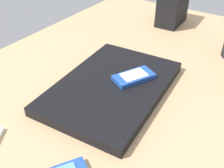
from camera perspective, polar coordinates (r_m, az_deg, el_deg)
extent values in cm
cube|color=tan|center=(69.85, 1.76, -0.18)|extent=(120.00, 80.00, 3.00)
cube|color=black|center=(64.57, 0.00, -0.59)|extent=(36.18, 25.86, 2.36)
cube|color=#1E479E|center=(65.20, 4.69, 1.53)|extent=(11.12, 8.99, 1.12)
cube|color=white|center=(64.85, 4.71, 1.99)|extent=(7.26, 6.29, 0.14)
cube|color=black|center=(102.34, 12.78, 15.38)|extent=(13.36, 8.13, 10.97)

